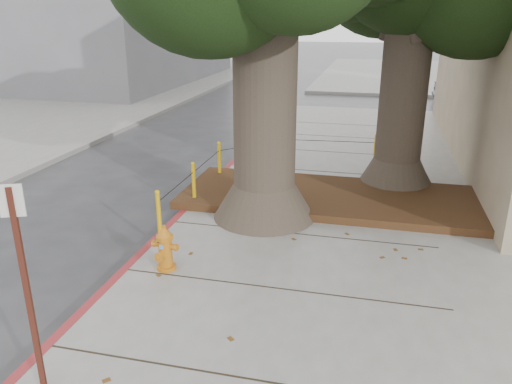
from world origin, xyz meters
TOP-DOWN VIEW (x-y plane):
  - ground at (0.00, 0.00)m, footprint 140.00×140.00m
  - sidewalk_far at (6.00, 30.00)m, footprint 16.00×20.00m
  - curb_red at (-2.00, 2.50)m, footprint 0.14×26.00m
  - planter_bed at (0.90, 3.90)m, footprint 6.40×2.60m
  - bollard_ring at (-0.87, 4.38)m, footprint 3.79×5.39m
  - fire_hydrant at (-1.35, 0.18)m, footprint 0.40×0.37m
  - signpost at (-1.57, -2.67)m, footprint 0.22×0.11m
  - car_silver at (6.30, 18.70)m, footprint 4.10×1.89m
  - car_red at (7.25, 17.67)m, footprint 3.52×1.53m
  - car_dark at (-10.78, 18.04)m, footprint 2.35×4.89m

SIDE VIEW (x-z plane):
  - ground at x=0.00m, z-range 0.00..0.00m
  - sidewalk_far at x=6.00m, z-range 0.00..0.15m
  - curb_red at x=-2.00m, z-range -0.01..0.15m
  - planter_bed at x=0.90m, z-range 0.15..0.31m
  - fire_hydrant at x=-1.35m, z-range 0.14..0.90m
  - car_red at x=7.25m, z-range 0.00..1.12m
  - bollard_ring at x=-0.87m, z-range 0.19..1.14m
  - car_silver at x=6.30m, z-range 0.00..1.36m
  - car_dark at x=-10.78m, z-range 0.00..1.37m
  - signpost at x=-1.57m, z-range 0.31..2.67m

